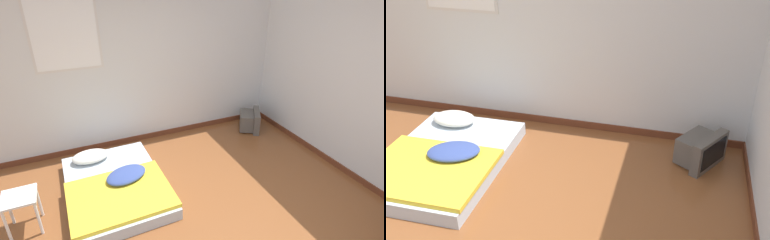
{
  "view_description": "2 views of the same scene",
  "coord_description": "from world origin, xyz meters",
  "views": [
    {
      "loc": [
        -1.07,
        -2.12,
        2.64
      ],
      "look_at": [
        0.6,
        1.64,
        0.61
      ],
      "focal_mm": 28.0,
      "sensor_mm": 36.0,
      "label": 1
    },
    {
      "loc": [
        1.66,
        -2.11,
        2.68
      ],
      "look_at": [
        0.66,
        1.67,
        0.53
      ],
      "focal_mm": 40.0,
      "sensor_mm": 36.0,
      "label": 2
    }
  ],
  "objects": [
    {
      "name": "ground_plane",
      "position": [
        0.0,
        0.0,
        0.0
      ],
      "size": [
        20.0,
        20.0,
        0.0
      ],
      "primitive_type": "plane",
      "color": "brown"
    },
    {
      "name": "side_stool",
      "position": [
        -1.76,
        0.97,
        0.37
      ],
      "size": [
        0.36,
        0.36,
        0.46
      ],
      "color": "white",
      "rests_on": "ground_plane"
    },
    {
      "name": "mattress_bed",
      "position": [
        -0.71,
        1.21,
        0.11
      ],
      "size": [
        1.25,
        1.75,
        0.3
      ],
      "color": "silver",
      "rests_on": "ground_plane"
    },
    {
      "name": "crt_tv",
      "position": [
        1.95,
        1.99,
        0.17
      ],
      "size": [
        0.56,
        0.61,
        0.37
      ],
      "color": "#56514C",
      "rests_on": "ground_plane"
    },
    {
      "name": "wall_back",
      "position": [
        -0.01,
        2.46,
        1.29
      ],
      "size": [
        7.3,
        0.08,
        2.6
      ],
      "color": "silver",
      "rests_on": "ground_plane"
    }
  ]
}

